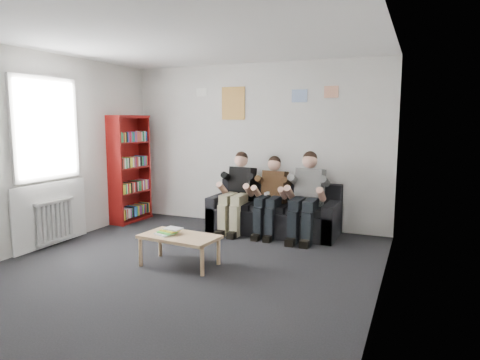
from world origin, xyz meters
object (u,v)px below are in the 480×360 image
(coffee_table, at_px, (179,239))
(person_left, at_px, (237,193))
(sofa, at_px, (274,215))
(bookshelf, at_px, (131,169))
(person_right, at_px, (306,197))
(person_middle, at_px, (271,196))

(coffee_table, bearing_deg, person_left, 90.08)
(sofa, xyz_separation_m, person_left, (-0.56, -0.19, 0.35))
(bookshelf, distance_m, coffee_table, 2.69)
(bookshelf, distance_m, person_right, 3.13)
(sofa, height_order, person_middle, person_middle)
(person_left, distance_m, person_right, 1.12)
(person_right, bearing_deg, person_middle, -174.70)
(person_left, distance_m, person_middle, 0.56)
(bookshelf, distance_m, person_left, 2.02)
(sofa, distance_m, person_middle, 0.38)
(sofa, relative_size, person_right, 1.54)
(person_left, relative_size, person_right, 0.97)
(person_left, height_order, person_middle, person_left)
(bookshelf, xyz_separation_m, person_middle, (2.56, 0.07, -0.32))
(coffee_table, height_order, person_left, person_left)
(bookshelf, bearing_deg, person_left, 5.26)
(coffee_table, distance_m, person_left, 1.80)
(bookshelf, relative_size, coffee_table, 1.96)
(coffee_table, xyz_separation_m, person_right, (1.12, 1.77, 0.31))
(bookshelf, height_order, coffee_table, bookshelf)
(person_middle, bearing_deg, coffee_table, -103.37)
(coffee_table, bearing_deg, sofa, 74.15)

